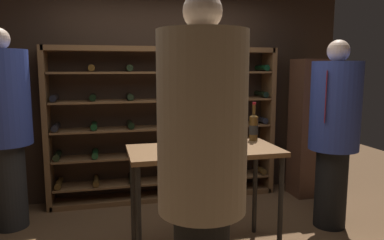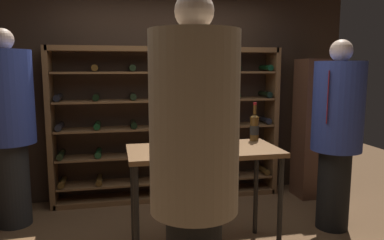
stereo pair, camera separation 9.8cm
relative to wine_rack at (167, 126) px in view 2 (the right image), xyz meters
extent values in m
cube|color=#332319|center=(-0.01, 0.21, 0.54)|extent=(4.80, 0.10, 2.91)
cube|color=brown|center=(-1.36, 0.00, 0.02)|extent=(0.06, 0.32, 1.88)
cube|color=brown|center=(1.38, 0.00, 0.02)|extent=(0.06, 0.32, 1.88)
cube|color=brown|center=(0.01, 0.00, 0.92)|extent=(2.73, 0.32, 0.06)
cube|color=brown|center=(0.01, 0.00, -0.89)|extent=(2.73, 0.32, 0.06)
cube|color=brown|center=(0.01, 0.00, -0.69)|extent=(2.65, 0.32, 0.02)
cylinder|color=#4C3314|center=(-1.26, 0.00, -0.63)|extent=(0.08, 0.30, 0.08)
cylinder|color=#4C3314|center=(-0.84, 0.00, -0.63)|extent=(0.08, 0.30, 0.08)
cylinder|color=black|center=(-0.41, 0.00, -0.63)|extent=(0.08, 0.30, 0.08)
cylinder|color=#4C3314|center=(0.01, 0.00, -0.63)|extent=(0.08, 0.30, 0.08)
cylinder|color=black|center=(0.43, 0.00, -0.63)|extent=(0.08, 0.30, 0.08)
cylinder|color=black|center=(0.85, 0.00, -0.63)|extent=(0.08, 0.30, 0.08)
cylinder|color=#4C3314|center=(1.28, 0.00, -0.63)|extent=(0.08, 0.30, 0.08)
cube|color=brown|center=(0.01, 0.00, -0.35)|extent=(2.65, 0.32, 0.02)
cylinder|color=black|center=(-1.26, 0.00, -0.30)|extent=(0.08, 0.30, 0.08)
cylinder|color=black|center=(-0.84, 0.00, -0.30)|extent=(0.08, 0.30, 0.08)
cylinder|color=black|center=(-0.41, 0.00, -0.30)|extent=(0.08, 0.30, 0.08)
cylinder|color=black|center=(0.01, 0.00, -0.30)|extent=(0.08, 0.30, 0.08)
cylinder|color=black|center=(0.43, 0.00, -0.30)|extent=(0.08, 0.30, 0.08)
cube|color=brown|center=(0.01, 0.00, -0.02)|extent=(2.65, 0.32, 0.02)
cylinder|color=black|center=(-1.26, 0.00, 0.04)|extent=(0.08, 0.30, 0.08)
cylinder|color=black|center=(-0.84, 0.00, 0.04)|extent=(0.08, 0.30, 0.08)
cylinder|color=black|center=(-0.41, 0.00, 0.04)|extent=(0.08, 0.30, 0.08)
cylinder|color=black|center=(0.01, 0.00, 0.04)|extent=(0.08, 0.30, 0.08)
cylinder|color=black|center=(0.43, 0.00, 0.04)|extent=(0.08, 0.30, 0.08)
cylinder|color=black|center=(0.85, 0.00, 0.04)|extent=(0.08, 0.30, 0.08)
cylinder|color=black|center=(1.28, 0.00, 0.04)|extent=(0.08, 0.30, 0.08)
cube|color=brown|center=(0.01, 0.00, 0.32)|extent=(2.65, 0.32, 0.02)
cylinder|color=black|center=(-1.26, 0.00, 0.37)|extent=(0.08, 0.30, 0.08)
cylinder|color=black|center=(-0.84, 0.00, 0.37)|extent=(0.08, 0.30, 0.08)
cylinder|color=black|center=(-0.41, 0.00, 0.37)|extent=(0.08, 0.30, 0.08)
cylinder|color=#4C3314|center=(0.01, 0.00, 0.37)|extent=(0.08, 0.30, 0.08)
cylinder|color=black|center=(0.85, 0.00, 0.37)|extent=(0.08, 0.30, 0.08)
cylinder|color=black|center=(1.28, 0.00, 0.37)|extent=(0.08, 0.30, 0.08)
cube|color=brown|center=(0.01, 0.00, 0.65)|extent=(2.65, 0.32, 0.02)
cylinder|color=#4C3314|center=(-0.84, 0.00, 0.71)|extent=(0.08, 0.30, 0.08)
cylinder|color=black|center=(-0.41, 0.00, 0.71)|extent=(0.08, 0.30, 0.08)
cylinder|color=black|center=(0.85, 0.00, 0.71)|extent=(0.08, 0.30, 0.08)
cylinder|color=black|center=(1.28, 0.00, 0.71)|extent=(0.08, 0.30, 0.08)
cube|color=brown|center=(0.11, -1.43, 0.01)|extent=(1.29, 0.64, 0.04)
cylinder|color=black|center=(-0.49, -1.70, -0.47)|extent=(0.04, 0.04, 0.91)
cylinder|color=black|center=(0.70, -1.70, -0.47)|extent=(0.04, 0.04, 0.91)
cylinder|color=black|center=(-0.49, -1.16, -0.47)|extent=(0.04, 0.04, 0.91)
cylinder|color=black|center=(0.70, -1.16, -0.47)|extent=(0.04, 0.04, 0.91)
cylinder|color=black|center=(-1.68, -0.45, -0.49)|extent=(0.34, 0.34, 0.87)
cylinder|color=#2D3D8C|center=(-1.68, -0.45, 0.42)|extent=(0.52, 0.52, 0.94)
sphere|color=beige|center=(-1.68, -0.45, 0.99)|extent=(0.22, 0.22, 0.22)
cylinder|color=black|center=(1.52, -1.21, -0.51)|extent=(0.32, 0.32, 0.81)
cylinder|color=#2D3D8C|center=(1.52, -1.21, 0.33)|extent=(0.49, 0.49, 0.88)
sphere|color=beige|center=(1.52, -1.21, 0.87)|extent=(0.22, 0.22, 0.22)
cube|color=maroon|center=(1.32, -1.35, 0.44)|extent=(0.03, 0.05, 0.49)
cylinder|color=tan|center=(-0.22, -2.57, 0.43)|extent=(0.47, 0.47, 0.95)
sphere|color=beige|center=(-0.22, -2.57, 0.99)|extent=(0.20, 0.20, 0.20)
cube|color=#4C2D1E|center=(1.83, -0.29, -0.05)|extent=(0.44, 0.36, 1.74)
cylinder|color=black|center=(-0.18, -1.52, 0.14)|extent=(0.08, 0.08, 0.24)
cone|color=black|center=(-0.18, -1.52, 0.27)|extent=(0.08, 0.08, 0.03)
cylinder|color=black|center=(-0.18, -1.52, 0.33)|extent=(0.03, 0.03, 0.10)
cylinder|color=#B7932D|center=(-0.18, -1.52, 0.39)|extent=(0.03, 0.03, 0.02)
cylinder|color=silver|center=(-0.18, -1.52, 0.13)|extent=(0.09, 0.09, 0.09)
cylinder|color=black|center=(-0.06, -1.17, 0.15)|extent=(0.08, 0.08, 0.24)
cone|color=black|center=(-0.06, -1.17, 0.28)|extent=(0.08, 0.08, 0.03)
cylinder|color=black|center=(-0.06, -1.17, 0.32)|extent=(0.03, 0.03, 0.07)
cylinder|color=#B7932D|center=(-0.06, -1.17, 0.37)|extent=(0.03, 0.03, 0.02)
cylinder|color=silver|center=(-0.06, -1.17, 0.13)|extent=(0.08, 0.08, 0.09)
cylinder|color=#4C3314|center=(0.66, -1.20, 0.14)|extent=(0.08, 0.08, 0.23)
cone|color=#4C3314|center=(0.66, -1.20, 0.26)|extent=(0.08, 0.08, 0.03)
cylinder|color=#4C3314|center=(0.66, -1.20, 0.32)|extent=(0.03, 0.03, 0.09)
cylinder|color=maroon|center=(0.66, -1.20, 0.38)|extent=(0.03, 0.03, 0.02)
cylinder|color=black|center=(0.66, -1.20, 0.13)|extent=(0.09, 0.09, 0.09)
cylinder|color=silver|center=(-0.13, -1.27, 0.03)|extent=(0.07, 0.07, 0.00)
cylinder|color=silver|center=(-0.13, -1.27, 0.07)|extent=(0.01, 0.01, 0.09)
cone|color=silver|center=(-0.13, -1.27, 0.15)|extent=(0.09, 0.09, 0.06)
cylinder|color=#590A14|center=(-0.13, -1.27, 0.13)|extent=(0.05, 0.05, 0.02)
cylinder|color=silver|center=(0.04, -1.59, 0.03)|extent=(0.07, 0.07, 0.00)
cylinder|color=silver|center=(0.04, -1.59, 0.07)|extent=(0.01, 0.01, 0.07)
cone|color=silver|center=(0.04, -1.59, 0.13)|extent=(0.09, 0.09, 0.07)
cylinder|color=#590A14|center=(0.04, -1.59, 0.12)|extent=(0.05, 0.05, 0.02)
camera|label=1|loc=(-0.72, -4.38, 0.72)|focal=34.21mm
camera|label=2|loc=(-0.63, -4.41, 0.72)|focal=34.21mm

